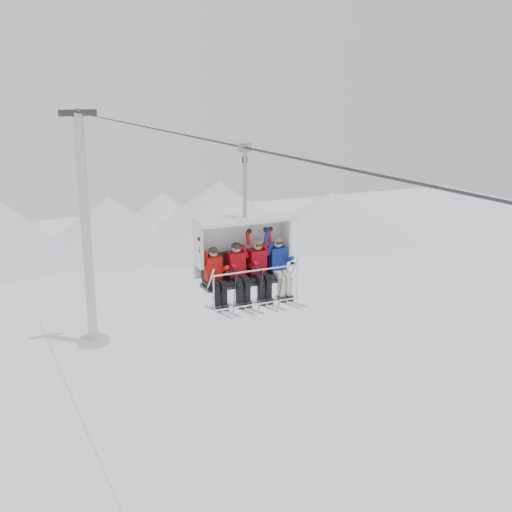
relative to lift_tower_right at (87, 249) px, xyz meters
name	(u,v)px	position (x,y,z in m)	size (l,w,h in m)	color
ridgeline	(22,231)	(-1.58, 20.05, -2.94)	(72.00, 21.00, 7.00)	white
lift_tower_right	(87,249)	(0.00, 0.00, 0.00)	(2.00, 1.80, 13.48)	#B5B8BD
haul_cable	(256,150)	(0.00, -22.00, 7.52)	(0.06, 0.06, 50.00)	#313137
chairlift_carrier	(243,248)	(0.00, -21.22, 4.93)	(2.54, 1.17, 3.98)	black
skier_far_left	(215,274)	(-0.92, -21.53, 4.43)	(0.41, 1.69, 1.64)	red
skier_center_left	(238,270)	(-0.29, -21.53, 4.46)	(0.43, 1.69, 1.71)	#BB0712
skier_center_right	(259,267)	(0.32, -21.53, 4.46)	(0.43, 1.69, 1.71)	#B00616
skier_far_right	(279,265)	(0.90, -21.53, 4.46)	(0.43, 1.69, 1.71)	navy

